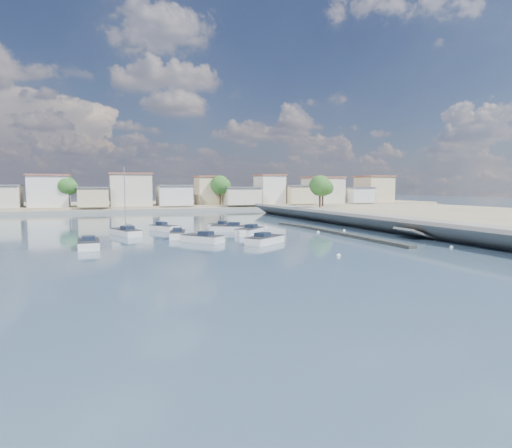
{
  "coord_description": "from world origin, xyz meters",
  "views": [
    {
      "loc": [
        -22.59,
        -37.67,
        6.27
      ],
      "look_at": [
        -3.42,
        14.63,
        1.4
      ],
      "focal_mm": 30.0,
      "sensor_mm": 36.0,
      "label": 1
    }
  ],
  "objects": [
    {
      "name": "ground",
      "position": [
        0.0,
        40.0,
        0.0
      ],
      "size": [
        400.0,
        400.0,
        0.0
      ],
      "primitive_type": "plane",
      "color": "#283C50",
      "rests_on": "ground"
    },
    {
      "name": "seawall_walkway",
      "position": [
        18.5,
        13.0,
        0.9
      ],
      "size": [
        5.0,
        90.0,
        1.8
      ],
      "primitive_type": "cube",
      "color": "slate",
      "rests_on": "ground"
    },
    {
      "name": "seawall_embankment",
      "position": [
        40.1,
        12.99,
        0.85
      ],
      "size": [
        49.65,
        90.0,
        2.9
      ],
      "color": "slate",
      "rests_on": "ground"
    },
    {
      "name": "breakwater",
      "position": [
        6.9,
        12.69,
        0.17
      ],
      "size": [
        2.0,
        31.02,
        0.35
      ],
      "color": "black",
      "rests_on": "ground"
    },
    {
      "name": "far_shore_land",
      "position": [
        0.0,
        92.0,
        0.7
      ],
      "size": [
        160.0,
        40.0,
        1.4
      ],
      "primitive_type": "cube",
      "color": "gray",
      "rests_on": "ground"
    },
    {
      "name": "far_shore_quay",
      "position": [
        0.0,
        71.0,
        0.4
      ],
      "size": [
        160.0,
        2.5,
        0.8
      ],
      "primitive_type": "cube",
      "color": "slate",
      "rests_on": "ground"
    },
    {
      "name": "far_town",
      "position": [
        10.71,
        76.92,
        4.93
      ],
      "size": [
        113.01,
        12.8,
        8.35
      ],
      "color": "beige",
      "rests_on": "far_shore_land"
    },
    {
      "name": "shore_trees",
      "position": [
        8.34,
        68.11,
        6.22
      ],
      "size": [
        74.56,
        38.32,
        7.92
      ],
      "color": "#38281E",
      "rests_on": "ground"
    },
    {
      "name": "motorboat_a",
      "position": [
        -11.92,
        9.73,
        0.38
      ],
      "size": [
        4.57,
        5.01,
        1.48
      ],
      "color": "white",
      "rests_on": "ground"
    },
    {
      "name": "motorboat_b",
      "position": [
        -13.64,
        14.83,
        0.38
      ],
      "size": [
        2.69,
        5.09,
        1.48
      ],
      "color": "white",
      "rests_on": "ground"
    },
    {
      "name": "motorboat_c",
      "position": [
        -5.65,
        20.03,
        0.38
      ],
      "size": [
        5.7,
        4.38,
        1.48
      ],
      "color": "white",
      "rests_on": "ground"
    },
    {
      "name": "motorboat_d",
      "position": [
        -4.2,
        15.25,
        0.38
      ],
      "size": [
        4.97,
        5.11,
        1.48
      ],
      "color": "white",
      "rests_on": "ground"
    },
    {
      "name": "motorboat_e",
      "position": [
        -23.8,
        9.42,
        0.38
      ],
      "size": [
        2.23,
        5.77,
        1.48
      ],
      "color": "white",
      "rests_on": "ground"
    },
    {
      "name": "motorboat_f",
      "position": [
        -6.2,
        22.67,
        0.38
      ],
      "size": [
        3.26,
        3.56,
        1.48
      ],
      "color": "white",
      "rests_on": "ground"
    },
    {
      "name": "motorboat_g",
      "position": [
        -13.99,
        23.33,
        0.38
      ],
      "size": [
        3.9,
        4.67,
        1.48
      ],
      "color": "white",
      "rests_on": "ground"
    },
    {
      "name": "motorboat_h",
      "position": [
        -5.29,
        6.17,
        0.38
      ],
      "size": [
        5.35,
        4.69,
        1.48
      ],
      "color": "white",
      "rests_on": "ground"
    },
    {
      "name": "sailboat",
      "position": [
        -19.63,
        19.85,
        0.41
      ],
      "size": [
        3.86,
        6.47,
        9.0
      ],
      "color": "white",
      "rests_on": "ground"
    },
    {
      "name": "mooring_buoys",
      "position": [
        3.89,
        11.97,
        0.05
      ],
      "size": [
        14.04,
        34.35,
        0.38
      ],
      "color": "white",
      "rests_on": "ground"
    }
  ]
}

